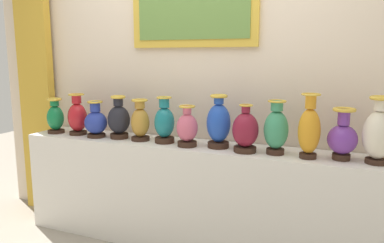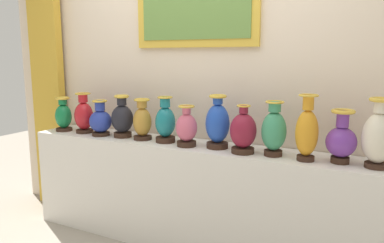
% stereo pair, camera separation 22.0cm
% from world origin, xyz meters
% --- Properties ---
extents(display_shelf, '(2.83, 0.41, 0.82)m').
position_xyz_m(display_shelf, '(0.00, 0.00, 0.41)').
color(display_shelf, silver).
rests_on(display_shelf, ground_plane).
extents(back_wall, '(4.12, 0.14, 2.85)m').
position_xyz_m(back_wall, '(-0.00, 0.26, 1.44)').
color(back_wall, beige).
rests_on(back_wall, ground_plane).
extents(curtain_gold, '(0.36, 0.08, 2.45)m').
position_xyz_m(curtain_gold, '(-1.64, 0.15, 1.23)').
color(curtain_gold, gold).
rests_on(curtain_gold, ground_plane).
extents(vase_emerald, '(0.14, 0.14, 0.30)m').
position_xyz_m(vase_emerald, '(-1.25, -0.06, 0.95)').
color(vase_emerald, '#382319').
rests_on(vase_emerald, display_shelf).
extents(vase_crimson, '(0.16, 0.16, 0.35)m').
position_xyz_m(vase_crimson, '(-1.03, -0.03, 0.97)').
color(vase_crimson, '#382319').
rests_on(vase_crimson, display_shelf).
extents(vase_cobalt, '(0.18, 0.18, 0.30)m').
position_xyz_m(vase_cobalt, '(-0.82, -0.06, 0.94)').
color(vase_cobalt, '#382319').
rests_on(vase_cobalt, display_shelf).
extents(vase_onyx, '(0.18, 0.18, 0.35)m').
position_xyz_m(vase_onyx, '(-0.63, -0.02, 0.97)').
color(vase_onyx, '#382319').
rests_on(vase_onyx, display_shelf).
extents(vase_ochre, '(0.15, 0.15, 0.33)m').
position_xyz_m(vase_ochre, '(-0.43, -0.03, 0.96)').
color(vase_ochre, '#382319').
rests_on(vase_ochre, display_shelf).
extents(vase_teal, '(0.15, 0.15, 0.35)m').
position_xyz_m(vase_teal, '(-0.22, -0.02, 0.97)').
color(vase_teal, '#382319').
rests_on(vase_teal, display_shelf).
extents(vase_rose, '(0.16, 0.16, 0.30)m').
position_xyz_m(vase_rose, '(-0.01, -0.07, 0.95)').
color(vase_rose, '#382319').
rests_on(vase_rose, display_shelf).
extents(vase_sapphire, '(0.17, 0.17, 0.39)m').
position_xyz_m(vase_sapphire, '(0.21, -0.02, 0.99)').
color(vase_sapphire, '#382319').
rests_on(vase_sapphire, display_shelf).
extents(vase_burgundy, '(0.18, 0.18, 0.33)m').
position_xyz_m(vase_burgundy, '(0.43, -0.07, 0.96)').
color(vase_burgundy, '#382319').
rests_on(vase_burgundy, display_shelf).
extents(vase_jade, '(0.16, 0.16, 0.37)m').
position_xyz_m(vase_jade, '(0.63, -0.04, 0.99)').
color(vase_jade, '#382319').
rests_on(vase_jade, display_shelf).
extents(vase_amber, '(0.14, 0.14, 0.42)m').
position_xyz_m(vase_amber, '(0.84, -0.07, 1.01)').
color(vase_amber, '#382319').
rests_on(vase_amber, display_shelf).
extents(vase_violet, '(0.19, 0.19, 0.34)m').
position_xyz_m(vase_violet, '(1.05, -0.02, 0.96)').
color(vase_violet, '#382319').
rests_on(vase_violet, display_shelf).
extents(vase_ivory, '(0.19, 0.19, 0.42)m').
position_xyz_m(vase_ivory, '(1.25, -0.04, 1.01)').
color(vase_ivory, '#382319').
rests_on(vase_ivory, display_shelf).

